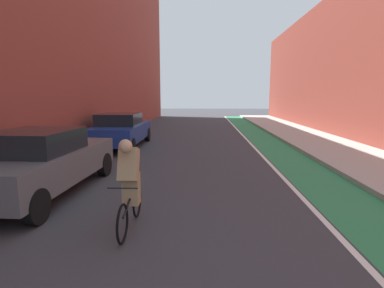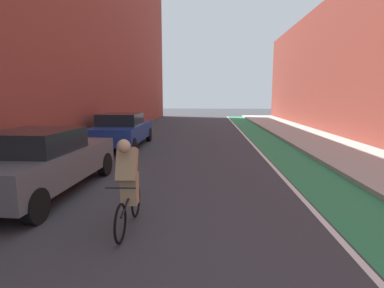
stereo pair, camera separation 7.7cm
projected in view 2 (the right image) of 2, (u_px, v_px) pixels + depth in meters
ground_plane at (195, 149)px, 13.05m from camera, size 87.10×87.10×0.00m
bike_lane_paint at (270, 143)px, 14.83m from camera, size 1.60×39.59×0.00m
lane_divider_stripe at (251, 143)px, 14.88m from camera, size 0.12×39.59×0.00m
sidewalk_right at (320, 142)px, 14.69m from camera, size 3.26×39.59×0.14m
building_facade_left at (68, 3)px, 14.30m from camera, size 3.00×39.59×13.31m
building_facade_right at (366, 62)px, 15.89m from camera, size 2.40×35.59×8.14m
parked_sedan_gray at (42, 161)px, 7.02m from camera, size 1.99×4.53×1.53m
parked_sedan_blue at (122, 130)px, 13.55m from camera, size 2.02×4.75×1.53m
cyclist_mid at (128, 181)px, 5.16m from camera, size 0.48×1.68×1.60m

